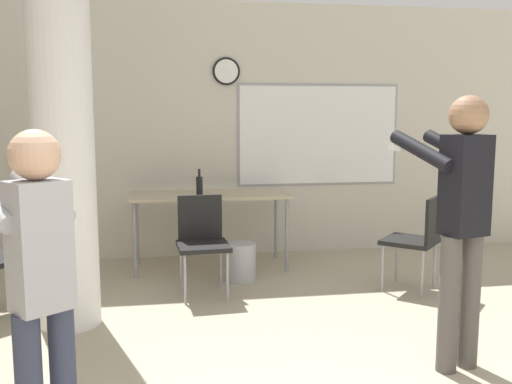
{
  "coord_description": "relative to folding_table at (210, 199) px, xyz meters",
  "views": [
    {
      "loc": [
        -0.42,
        -1.32,
        1.59
      ],
      "look_at": [
        0.29,
        2.89,
        1.0
      ],
      "focal_mm": 40.0,
      "sensor_mm": 36.0,
      "label": 1
    }
  ],
  "objects": [
    {
      "name": "chair_mid_room",
      "position": [
        1.77,
        -1.11,
        -0.21
      ],
      "size": [
        0.62,
        0.62,
        0.87
      ],
      "color": "black",
      "rests_on": "ground_plane"
    },
    {
      "name": "bottle_on_table",
      "position": [
        -0.11,
        -0.07,
        0.16
      ],
      "size": [
        0.07,
        0.07,
        0.26
      ],
      "color": "black",
      "rests_on": "folding_table"
    },
    {
      "name": "support_pillar",
      "position": [
        -1.19,
        -1.44,
        0.68
      ],
      "size": [
        0.45,
        0.45,
        2.8
      ],
      "color": "white",
      "rests_on": "ground_plane"
    },
    {
      "name": "chair_table_front",
      "position": [
        -0.14,
        -0.87,
        -0.21
      ],
      "size": [
        0.46,
        0.46,
        0.87
      ],
      "color": "black",
      "rests_on": "ground_plane"
    },
    {
      "name": "person_playing_side",
      "position": [
        1.32,
        -2.61,
        0.28
      ],
      "size": [
        0.49,
        0.67,
        1.7
      ],
      "color": "#514C47",
      "rests_on": "ground_plane"
    },
    {
      "name": "person_playing_front",
      "position": [
        -1.01,
        -3.34,
        0.18
      ],
      "size": [
        0.56,
        0.61,
        1.53
      ],
      "color": "#2D3347",
      "rests_on": "ground_plane"
    },
    {
      "name": "wall_back",
      "position": [
        -0.04,
        0.59,
        0.68
      ],
      "size": [
        8.0,
        0.15,
        2.8
      ],
      "color": "beige",
      "rests_on": "ground_plane"
    },
    {
      "name": "waste_bin",
      "position": [
        0.25,
        -0.5,
        -0.54
      ],
      "size": [
        0.3,
        0.3,
        0.36
      ],
      "color": "#B2B2B7",
      "rests_on": "ground_plane"
    },
    {
      "name": "folding_table",
      "position": [
        0.0,
        0.0,
        0.0
      ],
      "size": [
        1.63,
        0.67,
        0.78
      ],
      "color": "tan",
      "rests_on": "ground_plane"
    }
  ]
}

